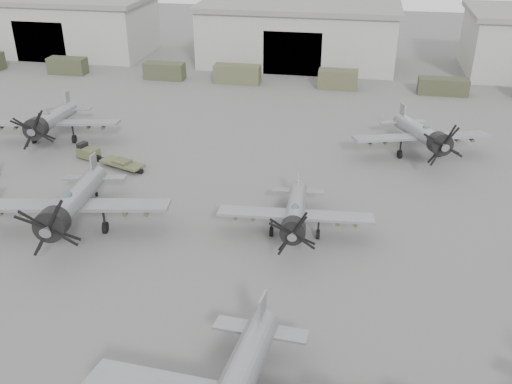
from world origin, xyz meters
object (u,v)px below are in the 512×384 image
at_px(aircraft_mid_1, 72,203).
at_px(aircraft_mid_2, 295,213).
at_px(aircraft_far_0, 50,121).
at_px(tug_trailer, 101,157).
at_px(aircraft_far_1, 423,134).

distance_m(aircraft_mid_1, aircraft_mid_2, 16.23).
bearing_deg(aircraft_mid_2, aircraft_far_0, 148.91).
bearing_deg(tug_trailer, aircraft_far_0, 172.93).
relative_size(aircraft_mid_1, aircraft_mid_2, 1.24).
bearing_deg(aircraft_mid_1, aircraft_far_1, 25.45).
relative_size(aircraft_far_1, tug_trailer, 1.74).
bearing_deg(aircraft_far_0, tug_trailer, -38.70).
xyz_separation_m(aircraft_mid_1, aircraft_far_0, (-10.30, 15.85, -0.11)).
distance_m(aircraft_mid_2, aircraft_far_0, 29.57).
distance_m(aircraft_far_1, tug_trailer, 30.48).
height_order(aircraft_mid_2, aircraft_far_0, aircraft_far_0).
bearing_deg(aircraft_mid_2, aircraft_far_1, 54.81).
xyz_separation_m(aircraft_far_0, tug_trailer, (6.70, -3.48, -1.88)).
bearing_deg(tug_trailer, aircraft_far_1, 33.05).
distance_m(aircraft_mid_2, aircraft_far_1, 19.43).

